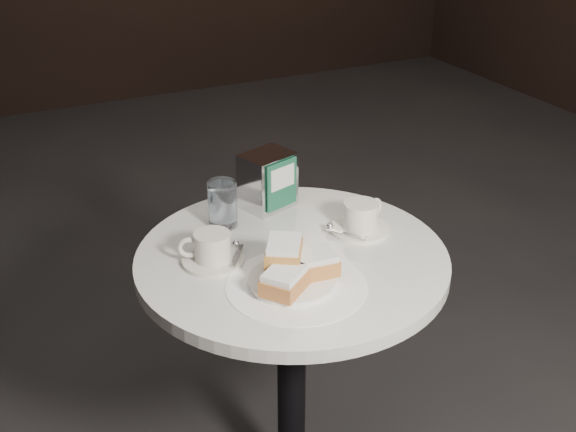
# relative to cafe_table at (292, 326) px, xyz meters

# --- Properties ---
(cafe_table) EXTENTS (0.70, 0.70, 0.74)m
(cafe_table) POSITION_rel_cafe_table_xyz_m (0.00, 0.00, 0.00)
(cafe_table) COLOR black
(cafe_table) RESTS_ON ground
(sugar_spill) EXTENTS (0.37, 0.37, 0.00)m
(sugar_spill) POSITION_rel_cafe_table_xyz_m (-0.05, -0.12, 0.20)
(sugar_spill) COLOR white
(sugar_spill) RESTS_ON cafe_table
(beignet_plate) EXTENTS (0.23, 0.23, 0.09)m
(beignet_plate) POSITION_rel_cafe_table_xyz_m (-0.05, -0.11, 0.23)
(beignet_plate) COLOR white
(beignet_plate) RESTS_ON cafe_table
(coffee_cup_left) EXTENTS (0.17, 0.17, 0.07)m
(coffee_cup_left) POSITION_rel_cafe_table_xyz_m (-0.17, 0.04, 0.23)
(coffee_cup_left) COLOR silver
(coffee_cup_left) RESTS_ON cafe_table
(coffee_cup_right) EXTENTS (0.18, 0.18, 0.07)m
(coffee_cup_right) POSITION_rel_cafe_table_xyz_m (0.19, 0.03, 0.23)
(coffee_cup_right) COLOR white
(coffee_cup_right) RESTS_ON cafe_table
(water_glass_left) EXTENTS (0.08, 0.08, 0.11)m
(water_glass_left) POSITION_rel_cafe_table_xyz_m (-0.09, 0.19, 0.25)
(water_glass_left) COLOR white
(water_glass_left) RESTS_ON cafe_table
(water_glass_right) EXTENTS (0.07, 0.07, 0.10)m
(water_glass_right) POSITION_rel_cafe_table_xyz_m (0.08, 0.26, 0.25)
(water_glass_right) COLOR white
(water_glass_right) RESTS_ON cafe_table
(napkin_dispenser) EXTENTS (0.15, 0.13, 0.14)m
(napkin_dispenser) POSITION_rel_cafe_table_xyz_m (0.05, 0.24, 0.27)
(napkin_dispenser) COLOR silver
(napkin_dispenser) RESTS_ON cafe_table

